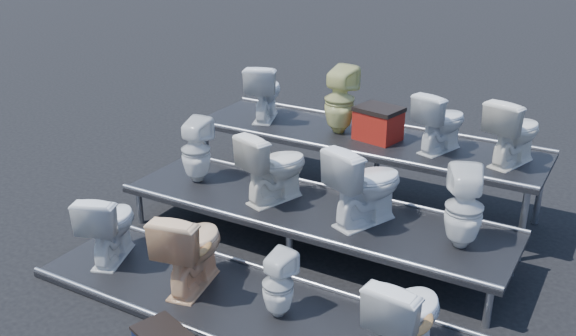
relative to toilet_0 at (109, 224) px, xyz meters
The scene contains 17 objects.
ground 2.12m from the toilet_0, 38.81° to the left, with size 80.00×80.00×0.00m, color black.
tier_front 1.67m from the toilet_0, ahead, with size 4.20×1.20×0.06m, color black.
tier_mid 2.08m from the toilet_0, 38.81° to the left, with size 4.20×1.20×0.46m, color black.
tier_back 3.06m from the toilet_0, 58.13° to the left, with size 4.20×1.20×0.86m, color black.
toilet_0 is the anchor object (origin of this frame).
toilet_1 1.03m from the toilet_0, ahead, with size 0.46×0.81×0.83m, color #EBB783.
toilet_2 1.97m from the toilet_0, ahead, with size 0.28×0.28×0.61m, color silver.
toilet_3 3.14m from the toilet_0, ahead, with size 0.44×0.77×0.79m, color silver.
toilet_4 1.36m from the toilet_0, 84.72° to the left, with size 0.33×0.34×0.74m, color silver.
toilet_5 1.79m from the toilet_0, 48.31° to the left, with size 0.44×0.77×0.78m, color white.
toilet_6 2.60m from the toilet_0, 30.50° to the left, with size 0.46×0.81×0.83m, color silver.
toilet_7 3.46m from the toilet_0, 22.21° to the left, with size 0.35×0.36×0.78m, color silver.
toilet_8 2.72m from the toilet_0, 84.86° to the left, with size 0.40×0.71×0.72m, color silver.
toilet_9 3.02m from the toilet_0, 63.65° to the left, with size 0.36×0.37×0.80m, color #D3D280.
toilet_10 3.71m from the toilet_0, 45.81° to the left, with size 0.38×0.67×0.68m, color silver.
toilet_11 4.28m from the toilet_0, 38.16° to the left, with size 0.40×0.71×0.72m, color white.
red_crate 3.21m from the toilet_0, 55.25° to the left, with size 0.48×0.38×0.34m, color maroon.
Camera 1 is at (2.80, -5.37, 3.43)m, focal length 40.00 mm.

